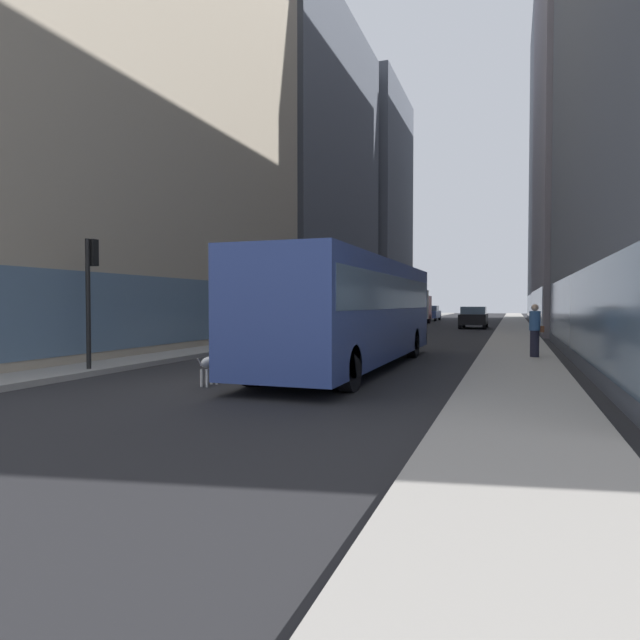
{
  "coord_description": "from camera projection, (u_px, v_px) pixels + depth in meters",
  "views": [
    {
      "loc": [
        5.56,
        -11.43,
        1.87
      ],
      "look_at": [
        0.48,
        2.8,
        1.4
      ],
      "focal_mm": 30.4,
      "sensor_mm": 36.0,
      "label": 1
    }
  ],
  "objects": [
    {
      "name": "ground_plane",
      "position": [
        443.0,
        325.0,
        45.64
      ],
      "size": [
        120.0,
        120.0,
        0.0
      ],
      "primitive_type": "plane",
      "color": "#232326"
    },
    {
      "name": "sidewalk_left",
      "position": [
        377.0,
        324.0,
        47.55
      ],
      "size": [
        2.4,
        110.0,
        0.15
      ],
      "primitive_type": "cube",
      "color": "gray",
      "rests_on": "ground"
    },
    {
      "name": "sidewalk_right",
      "position": [
        514.0,
        326.0,
        43.72
      ],
      "size": [
        2.4,
        110.0,
        0.15
      ],
      "primitive_type": "cube",
      "color": "#9E9991",
      "rests_on": "ground"
    },
    {
      "name": "building_left_mid",
      "position": [
        289.0,
        174.0,
        44.56
      ],
      "size": [
        10.27,
        19.85,
        24.99
      ],
      "color": "#4C515B",
      "rests_on": "ground"
    },
    {
      "name": "building_left_far",
      "position": [
        353.0,
        208.0,
        62.24
      ],
      "size": [
        11.35,
        14.45,
        25.81
      ],
      "color": "#4C515B",
      "rests_on": "ground"
    },
    {
      "name": "building_right_mid",
      "position": [
        615.0,
        92.0,
        36.52
      ],
      "size": [
        9.65,
        21.27,
        32.36
      ],
      "color": "slate",
      "rests_on": "ground"
    },
    {
      "name": "building_right_far",
      "position": [
        577.0,
        159.0,
        57.81
      ],
      "size": [
        9.18,
        21.02,
        34.62
      ],
      "color": "slate",
      "rests_on": "ground"
    },
    {
      "name": "transit_bus",
      "position": [
        353.0,
        306.0,
        15.62
      ],
      "size": [
        2.78,
        11.53,
        3.05
      ],
      "color": "#33478C",
      "rests_on": "ground"
    },
    {
      "name": "car_blue_hatchback",
      "position": [
        430.0,
        313.0,
        58.05
      ],
      "size": [
        1.79,
        4.2,
        1.62
      ],
      "color": "#4C6BB7",
      "rests_on": "ground"
    },
    {
      "name": "car_silver_sedan",
      "position": [
        313.0,
        327.0,
        24.01
      ],
      "size": [
        1.83,
        4.42,
        1.62
      ],
      "color": "#B7BABF",
      "rests_on": "ground"
    },
    {
      "name": "car_black_suv",
      "position": [
        474.0,
        317.0,
        40.52
      ],
      "size": [
        1.92,
        4.28,
        1.62
      ],
      "color": "black",
      "rests_on": "ground"
    },
    {
      "name": "box_truck",
      "position": [
        412.0,
        306.0,
        47.68
      ],
      "size": [
        2.3,
        7.5,
        3.05
      ],
      "color": "#A51919",
      "rests_on": "ground"
    },
    {
      "name": "dalmatian_dog",
      "position": [
        211.0,
        363.0,
        12.31
      ],
      "size": [
        0.22,
        0.96,
        0.72
      ],
      "color": "white",
      "rests_on": "ground"
    },
    {
      "name": "pedestrian_with_handbag",
      "position": [
        535.0,
        330.0,
        17.29
      ],
      "size": [
        0.45,
        0.34,
        1.69
      ],
      "color": "#1E1E2D",
      "rests_on": "sidewalk_right"
    },
    {
      "name": "traffic_light_near",
      "position": [
        90.0,
        282.0,
        14.19
      ],
      "size": [
        0.24,
        0.4,
        3.4
      ],
      "color": "black",
      "rests_on": "sidewalk_left"
    }
  ]
}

